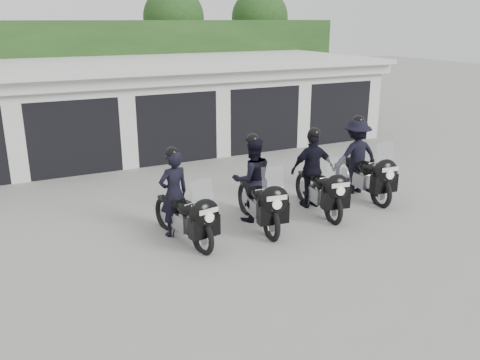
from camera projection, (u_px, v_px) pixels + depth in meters
name	position (u px, v px, depth m)	size (l,w,h in m)	color
ground	(261.00, 221.00, 11.47)	(80.00, 80.00, 0.00)	gray
garage_block	(152.00, 106.00, 17.92)	(16.40, 6.80, 2.96)	silver
background_vegetation	(126.00, 57.00, 21.82)	(20.00, 3.90, 5.80)	#1B3C15
police_bike_a	(182.00, 204.00, 10.28)	(0.93, 2.25, 1.97)	black
police_bike_b	(256.00, 186.00, 11.11)	(1.01, 2.36, 2.06)	black
police_bike_c	(316.00, 175.00, 11.94)	(1.16, 2.30, 2.01)	black
police_bike_d	(360.00, 161.00, 12.97)	(1.31, 2.41, 2.10)	black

